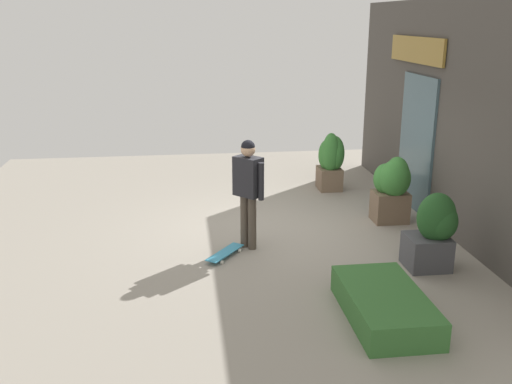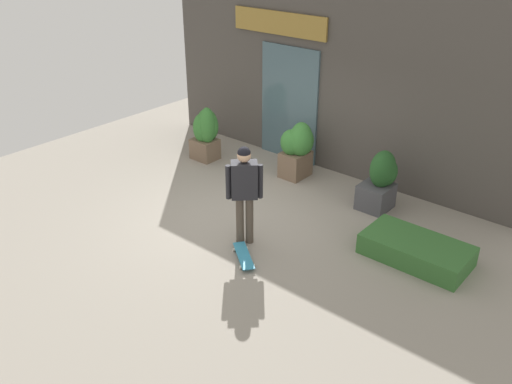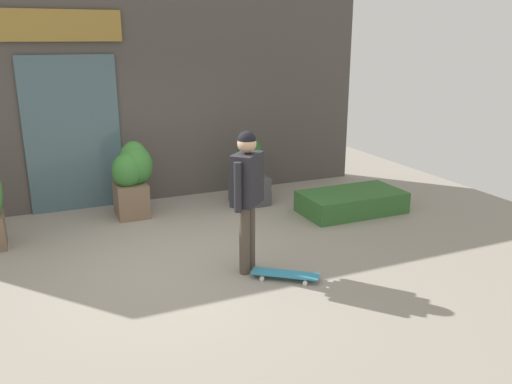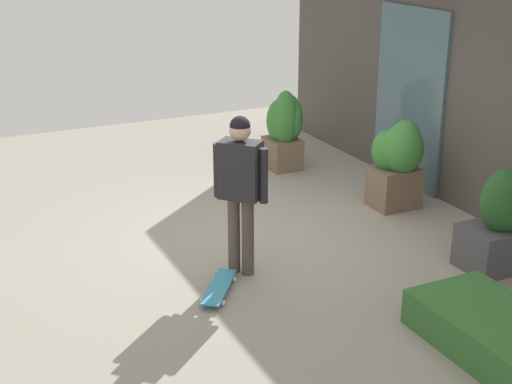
% 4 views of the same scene
% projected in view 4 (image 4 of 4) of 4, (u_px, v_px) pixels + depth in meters
% --- Properties ---
extents(ground_plane, '(12.00, 12.00, 0.00)m').
position_uv_depth(ground_plane, '(261.00, 241.00, 8.66)').
color(ground_plane, gray).
extents(building_facade, '(8.53, 0.31, 3.83)m').
position_uv_depth(building_facade, '(468.00, 62.00, 9.22)').
color(building_facade, '#4C4742').
rests_on(building_facade, ground_plane).
extents(skateboarder, '(0.49, 0.48, 1.74)m').
position_uv_depth(skateboarder, '(240.00, 179.00, 7.50)').
color(skateboarder, '#4C4238').
rests_on(skateboarder, ground_plane).
extents(skateboard, '(0.76, 0.64, 0.08)m').
position_uv_depth(skateboard, '(219.00, 287.00, 7.42)').
color(skateboard, teal).
rests_on(skateboard, ground_plane).
extents(planter_box_left, '(0.57, 0.69, 1.15)m').
position_uv_depth(planter_box_left, '(501.00, 219.00, 7.77)').
color(planter_box_left, '#47474C').
rests_on(planter_box_left, ground_plane).
extents(planter_box_right, '(0.65, 0.61, 1.20)m').
position_uv_depth(planter_box_right, '(398.00, 159.00, 9.45)').
color(planter_box_right, brown).
rests_on(planter_box_right, ground_plane).
extents(planter_box_mid, '(0.58, 0.54, 1.24)m').
position_uv_depth(planter_box_mid, '(284.00, 127.00, 11.02)').
color(planter_box_mid, brown).
rests_on(planter_box_mid, ground_plane).
extents(hedge_ledge, '(1.67, 0.90, 0.35)m').
position_uv_depth(hedge_ledge, '(502.00, 337.00, 6.32)').
color(hedge_ledge, '#33662D').
rests_on(hedge_ledge, ground_plane).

